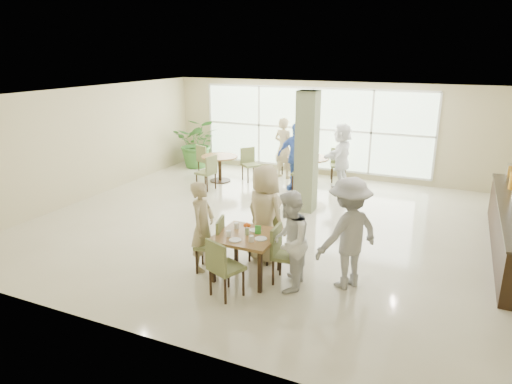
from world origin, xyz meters
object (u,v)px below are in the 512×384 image
at_px(main_table, 247,240).
at_px(teen_far, 265,214).
at_px(adult_b, 342,155).
at_px(teen_right, 289,241).
at_px(round_table_right, 308,163).
at_px(adult_standing, 284,148).
at_px(teen_standing, 348,233).
at_px(teen_left, 203,226).
at_px(potted_plant, 198,143).
at_px(adult_a, 296,157).
at_px(round_table_left, 220,162).

relative_size(main_table, teen_far, 0.56).
bearing_deg(adult_b, teen_right, 10.10).
bearing_deg(main_table, round_table_right, 98.29).
bearing_deg(adult_standing, teen_standing, 135.68).
relative_size(teen_far, teen_right, 1.09).
bearing_deg(teen_standing, teen_far, -67.24).
distance_m(teen_left, adult_standing, 6.22).
relative_size(potted_plant, teen_far, 0.91).
xyz_separation_m(main_table, adult_a, (-0.97, 5.11, 0.25)).
bearing_deg(teen_left, potted_plant, 27.56).
distance_m(round_table_right, teen_left, 5.89).
height_order(potted_plant, teen_far, teen_far).
bearing_deg(round_table_right, teen_right, -74.76).
distance_m(main_table, adult_a, 5.21).
xyz_separation_m(teen_right, teen_standing, (0.81, 0.47, 0.10)).
height_order(round_table_right, adult_b, adult_b).
height_order(round_table_right, adult_a, adult_a).
height_order(adult_a, adult_standing, adult_a).
bearing_deg(teen_far, adult_a, -53.17).
distance_m(round_table_right, teen_right, 6.17).
bearing_deg(round_table_left, teen_right, -51.76).
bearing_deg(round_table_right, adult_standing, 162.44).
distance_m(round_table_left, teen_standing, 6.67).
height_order(main_table, teen_far, teen_far).
distance_m(main_table, round_table_right, 5.91).
relative_size(teen_standing, adult_a, 0.99).
bearing_deg(adult_b, adult_standing, -91.36).
relative_size(teen_right, teen_standing, 0.89).
height_order(teen_left, adult_a, adult_a).
xyz_separation_m(teen_standing, adult_a, (-2.55, 4.74, 0.01)).
bearing_deg(teen_right, round_table_right, -174.18).
bearing_deg(teen_standing, potted_plant, -97.75).
relative_size(main_table, adult_standing, 0.55).
relative_size(potted_plant, adult_b, 0.91).
bearing_deg(potted_plant, teen_far, -49.29).
bearing_deg(adult_a, teen_left, -83.34).
height_order(round_table_right, teen_left, teen_left).
relative_size(round_table_left, round_table_right, 0.88).
xyz_separation_m(main_table, teen_far, (0.01, 0.71, 0.22)).
bearing_deg(adult_b, adult_a, -46.99).
distance_m(teen_left, adult_b, 6.07).
height_order(round_table_right, teen_standing, teen_standing).
bearing_deg(teen_far, potted_plant, -25.03).
bearing_deg(teen_right, potted_plant, -148.41).
bearing_deg(teen_left, adult_standing, 3.79).
xyz_separation_m(teen_left, adult_standing, (-0.88, 6.15, 0.12)).
height_order(teen_right, adult_b, adult_b).
relative_size(main_table, teen_left, 0.63).
height_order(teen_far, adult_a, adult_a).
distance_m(adult_a, adult_b, 1.35).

